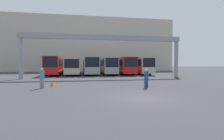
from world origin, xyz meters
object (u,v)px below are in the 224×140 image
Objects in this scene: bus_slot_0 at (55,65)px; bus_slot_5 at (140,65)px; bus_slot_2 at (90,65)px; pedestrian_near_center at (146,78)px; traffic_cone at (52,83)px; pedestrian_far_center at (42,78)px; bus_slot_3 at (107,65)px; bus_slot_1 at (73,66)px; bus_slot_4 at (123,65)px.

bus_slot_0 is 16.50m from bus_slot_5.
bus_slot_5 is at bearing -2.60° from bus_slot_2.
bus_slot_0 is at bearing 119.41° from pedestrian_near_center.
pedestrian_far_center is at bearing -116.65° from traffic_cone.
bus_slot_3 is 6.24× the size of pedestrian_far_center.
bus_slot_0 reaches higher than bus_slot_1.
traffic_cone is (0.65, 1.30, -0.64)m from pedestrian_far_center.
pedestrian_far_center is at bearing -85.74° from bus_slot_0.
bus_slot_0 is 18.17m from pedestrian_far_center.
bus_slot_3 is 19.68m from pedestrian_near_center.
pedestrian_near_center is (0.48, -19.65, -0.94)m from bus_slot_3.
bus_slot_0 reaches higher than pedestrian_near_center.
traffic_cone is at bearing -104.25° from pedestrian_far_center.
bus_slot_1 is 13.24m from bus_slot_5.
bus_slot_1 is 1.18× the size of bus_slot_5.
bus_slot_4 is 5.89× the size of pedestrian_far_center.
bus_slot_4 is at bearing -110.86° from pedestrian_far_center.
bus_slot_2 is at bearing 177.40° from bus_slot_5.
pedestrian_far_center is (-1.95, -18.78, -0.78)m from bus_slot_1.
bus_slot_5 reaches higher than pedestrian_near_center.
bus_slot_1 is 3.34m from bus_slot_2.
pedestrian_near_center is at bearing -17.09° from traffic_cone.
bus_slot_0 is 16.98m from traffic_cone.
pedestrian_far_center is 1.59m from traffic_cone.
bus_slot_5 is 5.95× the size of pedestrian_near_center.
traffic_cone is (-14.50, -16.55, -1.56)m from bus_slot_5.
bus_slot_2 is at bearing -8.19° from bus_slot_1.
traffic_cone is (-1.30, -17.48, -1.43)m from bus_slot_1.
traffic_cone is at bearing -123.75° from bus_slot_4.
bus_slot_5 is 5.66× the size of pedestrian_far_center.
bus_slot_0 is at bearing 96.80° from traffic_cone.
bus_slot_2 reaches higher than bus_slot_5.
bus_slot_4 is (13.20, -0.02, -0.02)m from bus_slot_0.
bus_slot_1 is (3.30, 0.69, -0.20)m from bus_slot_0.
bus_slot_5 is at bearing 73.47° from pedestrian_near_center.
pedestrian_far_center is (-11.86, -18.07, -0.96)m from bus_slot_4.
bus_slot_2 is 1.05× the size of bus_slot_4.
bus_slot_0 reaches higher than traffic_cone.
bus_slot_1 is at bearing 175.88° from bus_slot_4.
bus_slot_3 is at bearing 92.61° from pedestrian_near_center.
bus_slot_0 is 3.38m from bus_slot_1.
pedestrian_near_center is at bearing -70.56° from bus_slot_1.
pedestrian_near_center is (-2.82, -19.34, -1.01)m from bus_slot_4.
bus_slot_4 is (3.30, -0.31, 0.07)m from bus_slot_3.
bus_slot_1 is 21.28m from pedestrian_near_center.
bus_slot_5 is 20.11m from pedestrian_near_center.
traffic_cone is at bearing -105.14° from bus_slot_2.
bus_slot_2 is 6.61m from bus_slot_4.
bus_slot_0 is 1.00× the size of bus_slot_4.
bus_slot_0 is 0.96× the size of bus_slot_2.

